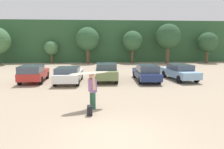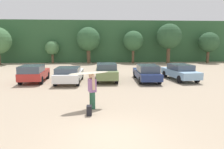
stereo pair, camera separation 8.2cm
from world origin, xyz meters
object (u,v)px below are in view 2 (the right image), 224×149
(parked_car_sky_blue, at_px, (180,72))
(person_adult, at_px, (92,89))
(parked_car_olive_green, at_px, (106,71))
(surfboard_cream, at_px, (89,73))
(parked_car_red, at_px, (34,73))
(parked_car_navy, at_px, (147,73))
(backpack_dropped, at_px, (89,110))
(parked_car_white, at_px, (69,74))

(parked_car_sky_blue, distance_m, person_adult, 10.70)
(parked_car_olive_green, bearing_deg, surfboard_cream, 171.81)
(parked_car_olive_green, distance_m, parked_car_sky_blue, 6.56)
(parked_car_red, relative_size, surfboard_cream, 1.86)
(parked_car_red, distance_m, parked_car_navy, 9.63)
(parked_car_navy, height_order, backpack_dropped, parked_car_navy)
(person_adult, relative_size, backpack_dropped, 4.00)
(parked_car_olive_green, distance_m, backpack_dropped, 8.88)
(parked_car_navy, distance_m, parked_car_sky_blue, 3.09)
(parked_car_red, xyz_separation_m, backpack_dropped, (4.97, -8.46, -0.56))
(parked_car_navy, xyz_separation_m, surfboard_cream, (-4.69, -7.19, 1.08))
(person_adult, xyz_separation_m, backpack_dropped, (-0.12, -1.04, -0.79))
(parked_car_red, height_order, backpack_dropped, parked_car_red)
(parked_car_red, distance_m, parked_car_olive_green, 6.16)
(parked_car_olive_green, xyz_separation_m, surfboard_cream, (-1.21, -7.67, 1.01))
(parked_car_olive_green, xyz_separation_m, parked_car_sky_blue, (6.56, -0.23, -0.06))
(parked_car_white, bearing_deg, backpack_dropped, -164.52)
(backpack_dropped, bearing_deg, surfboard_cream, 91.21)
(person_adult, bearing_deg, parked_car_sky_blue, -153.87)
(parked_car_navy, bearing_deg, parked_car_sky_blue, -83.31)
(parked_car_white, distance_m, parked_car_olive_green, 3.25)
(parked_car_white, distance_m, parked_car_sky_blue, 9.71)
(backpack_dropped, bearing_deg, parked_car_white, 103.83)
(parked_car_sky_blue, relative_size, surfboard_cream, 2.06)
(parked_car_navy, distance_m, person_adult, 8.56)
(parked_car_red, height_order, person_adult, person_adult)
(parked_car_olive_green, bearing_deg, parked_car_white, 106.35)
(parked_car_white, bearing_deg, parked_car_red, 81.25)
(surfboard_cream, bearing_deg, parked_car_red, -80.30)
(parked_car_white, xyz_separation_m, surfboard_cream, (1.92, -6.80, 1.10))
(parked_car_red, relative_size, parked_car_navy, 0.84)
(parked_car_olive_green, relative_size, parked_car_sky_blue, 1.04)
(parked_car_red, bearing_deg, parked_car_white, -102.67)
(person_adult, distance_m, surfboard_cream, 0.82)
(parked_car_olive_green, height_order, parked_car_sky_blue, parked_car_olive_green)
(backpack_dropped, bearing_deg, parked_car_olive_green, 82.31)
(parked_car_white, xyz_separation_m, parked_car_navy, (6.61, 0.39, 0.02))
(parked_car_white, height_order, parked_car_olive_green, parked_car_olive_green)
(parked_car_white, bearing_deg, person_adult, -161.57)
(parked_car_white, height_order, person_adult, person_adult)
(parked_car_sky_blue, bearing_deg, backpack_dropped, 131.14)
(surfboard_cream, bearing_deg, parked_car_navy, -147.30)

